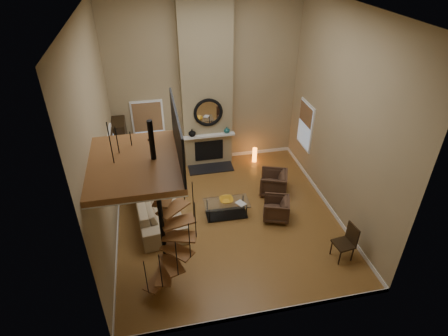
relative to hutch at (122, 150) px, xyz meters
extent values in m
cube|color=#A57235|center=(2.81, -2.79, -0.95)|extent=(6.00, 6.50, 0.01)
cube|color=tan|center=(2.81, 0.46, 1.80)|extent=(6.00, 0.02, 5.50)
cube|color=tan|center=(2.81, -6.04, 1.80)|extent=(6.00, 0.02, 5.50)
cube|color=tan|center=(-0.19, -2.79, 1.80)|extent=(0.02, 6.50, 5.50)
cube|color=tan|center=(5.81, -2.79, 1.80)|extent=(0.02, 6.50, 5.50)
cube|color=silver|center=(2.81, -2.79, 4.54)|extent=(6.00, 6.50, 0.01)
cube|color=white|center=(2.81, 0.45, -0.89)|extent=(6.00, 0.02, 0.12)
cube|color=white|center=(2.81, -6.03, -0.89)|extent=(6.00, 0.02, 0.12)
cube|color=white|center=(-0.18, -2.79, -0.89)|extent=(0.02, 6.50, 0.12)
cube|color=white|center=(5.80, -2.79, -0.89)|extent=(0.02, 6.50, 0.12)
cube|color=#92825E|center=(2.81, 0.27, 1.80)|extent=(1.60, 0.38, 5.50)
cube|color=black|center=(2.81, -0.22, -0.93)|extent=(1.50, 0.60, 0.04)
cube|color=black|center=(2.81, 0.07, -0.40)|extent=(0.95, 0.02, 0.72)
cube|color=white|center=(2.81, -0.01, 0.20)|extent=(1.70, 0.18, 0.06)
torus|color=black|center=(2.81, 0.05, 1.00)|extent=(0.94, 0.10, 0.94)
cylinder|color=white|center=(2.81, 0.06, 1.00)|extent=(0.80, 0.01, 0.80)
imported|color=black|center=(2.26, 0.03, 0.35)|extent=(0.24, 0.24, 0.25)
imported|color=#164F4F|center=(3.41, 0.03, 0.33)|extent=(0.20, 0.20, 0.21)
cube|color=white|center=(0.91, 0.44, 0.65)|extent=(1.02, 0.04, 1.52)
cube|color=#8C9EB2|center=(0.91, 0.41, 0.65)|extent=(0.90, 0.01, 1.40)
cube|color=olive|center=(0.91, 0.40, 0.86)|extent=(0.90, 0.01, 0.98)
cube|color=white|center=(5.79, -0.79, 0.65)|extent=(0.04, 1.02, 1.52)
cube|color=#8C9EB2|center=(5.76, -0.79, 0.65)|extent=(0.01, 0.90, 1.40)
cube|color=olive|center=(5.75, -0.79, 1.03)|extent=(0.01, 0.90, 0.63)
cube|color=white|center=(-0.16, -0.99, 0.10)|extent=(0.06, 1.05, 2.16)
cube|color=black|center=(-0.13, -0.99, 0.07)|extent=(0.05, 0.90, 2.05)
cube|color=#8C9EB2|center=(-0.10, -0.99, 0.50)|extent=(0.01, 0.60, 0.90)
cube|color=brown|center=(0.66, -4.59, 2.23)|extent=(1.70, 2.20, 0.12)
cube|color=white|center=(0.66, -4.59, 2.16)|extent=(1.70, 2.20, 0.03)
cube|color=black|center=(1.48, -4.59, 2.76)|extent=(0.04, 2.20, 0.94)
cylinder|color=black|center=(1.01, -4.59, 1.06)|extent=(0.10, 0.10, 4.02)
cube|color=brown|center=(0.78, -4.88, -0.69)|extent=(0.71, 0.78, 0.04)
cylinder|color=black|center=(0.56, -5.16, -0.22)|extent=(0.02, 0.02, 0.94)
cube|color=brown|center=(0.94, -4.95, -0.43)|extent=(0.46, 0.77, 0.04)
cylinder|color=black|center=(0.88, -5.30, 0.04)|extent=(0.02, 0.02, 0.94)
cube|color=brown|center=(1.12, -4.93, -0.17)|extent=(0.55, 0.79, 0.04)
cylinder|color=black|center=(1.23, -5.28, 0.30)|extent=(0.02, 0.02, 0.94)
cube|color=brown|center=(1.26, -4.84, 0.09)|extent=(0.75, 0.74, 0.04)
cylinder|color=black|center=(1.52, -5.09, 0.56)|extent=(0.02, 0.02, 0.94)
cube|color=brown|center=(1.35, -4.69, 0.35)|extent=(0.79, 0.53, 0.04)
cylinder|color=black|center=(1.70, -4.79, 0.82)|extent=(0.02, 0.02, 0.94)
cube|color=brown|center=(1.36, -4.52, 0.61)|extent=(0.77, 0.48, 0.04)
cylinder|color=black|center=(1.71, -4.44, 1.08)|extent=(0.02, 0.02, 0.94)
cube|color=brown|center=(1.28, -4.36, 0.87)|extent=(0.77, 0.72, 0.04)
cylinder|color=black|center=(1.56, -4.13, 1.34)|extent=(0.02, 0.02, 0.94)
cube|color=brown|center=(1.14, -4.26, 1.13)|extent=(0.58, 0.79, 0.04)
cylinder|color=black|center=(1.28, -3.92, 1.60)|extent=(0.02, 0.02, 0.94)
cube|color=brown|center=(0.97, -4.23, 1.39)|extent=(0.41, 0.75, 0.04)
cylinder|color=black|center=(0.93, -3.88, 1.86)|extent=(0.02, 0.02, 0.94)
cube|color=brown|center=(0.80, -4.29, 1.65)|extent=(0.68, 0.79, 0.04)
cylinder|color=black|center=(0.60, -3.99, 2.12)|extent=(0.02, 0.02, 0.94)
cube|color=brown|center=(0.69, -4.42, 1.91)|extent=(0.80, 0.64, 0.04)
cylinder|color=black|center=(0.37, -4.25, 2.38)|extent=(0.02, 0.02, 0.94)
cube|color=brown|center=(0.65, -4.59, 2.17)|extent=(0.72, 0.34, 0.04)
cylinder|color=black|center=(0.29, -4.59, 2.64)|extent=(0.02, 0.02, 0.94)
cube|color=black|center=(0.00, 0.00, 0.00)|extent=(0.42, 0.88, 1.97)
imported|color=tan|center=(0.91, -2.22, -0.55)|extent=(1.45, 3.06, 0.86)
imported|color=#482F21|center=(4.51, -1.95, -0.60)|extent=(1.03, 1.02, 0.73)
imported|color=#482F21|center=(4.18, -3.14, -0.60)|extent=(0.88, 0.87, 0.64)
cube|color=silver|center=(2.82, -2.70, -0.51)|extent=(1.26, 0.65, 0.02)
cube|color=black|center=(2.82, -2.70, -0.92)|extent=(1.16, 0.55, 0.02)
cylinder|color=black|center=(2.29, -2.90, -0.73)|extent=(0.03, 0.03, 0.46)
cylinder|color=black|center=(3.33, -2.93, -0.73)|extent=(0.03, 0.03, 0.46)
cylinder|color=black|center=(2.30, -2.46, -0.73)|extent=(0.03, 0.03, 0.46)
cylinder|color=black|center=(3.34, -2.49, -0.73)|extent=(0.03, 0.03, 0.46)
imported|color=gold|center=(2.82, -2.65, -0.45)|extent=(0.39, 0.39, 0.10)
imported|color=gray|center=(3.17, -2.85, -0.49)|extent=(0.31, 0.34, 0.03)
cylinder|color=black|center=(1.59, -0.71, -0.93)|extent=(0.33, 0.33, 0.03)
cylinder|color=black|center=(1.59, -0.71, -0.15)|extent=(0.04, 0.04, 1.44)
cylinder|color=#F2E5C6|center=(1.59, -0.71, 0.60)|extent=(0.37, 0.37, 0.30)
cylinder|color=orange|center=(4.38, -0.05, -0.70)|extent=(0.15, 0.15, 0.53)
cube|color=black|center=(5.24, -4.85, -0.51)|extent=(0.49, 0.49, 0.05)
cube|color=black|center=(5.44, -4.82, -0.25)|extent=(0.10, 0.42, 0.52)
cylinder|color=black|center=(5.09, -5.05, -0.74)|extent=(0.04, 0.04, 0.42)
cylinder|color=black|center=(5.44, -5.00, -0.74)|extent=(0.04, 0.04, 0.42)
cylinder|color=black|center=(5.04, -4.69, -0.74)|extent=(0.04, 0.04, 0.42)
cylinder|color=black|center=(5.39, -4.64, -0.74)|extent=(0.04, 0.04, 0.42)
camera|label=1|loc=(1.08, -10.64, 5.90)|focal=29.77mm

